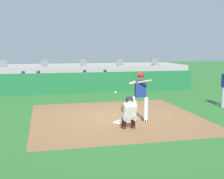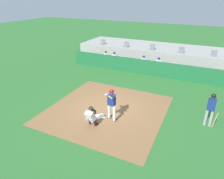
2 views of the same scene
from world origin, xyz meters
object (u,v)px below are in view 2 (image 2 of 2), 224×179
Objects in this scene: dugout_player_0 at (105,58)px; dugout_player_3 at (158,65)px; batter_at_plate at (111,103)px; dugout_player_2 at (143,63)px; stadium_seat_1 at (126,45)px; stadium_seat_3 at (181,51)px; stadium_seat_0 at (103,43)px; dugout_player_1 at (114,59)px; catcher_crouched at (91,115)px; stadium_seat_2 at (152,48)px; stadium_seat_4 at (214,55)px; on_deck_batter at (211,108)px; home_plate at (100,116)px.

dugout_player_0 is 1.00× the size of dugout_player_3.
dugout_player_2 is at bearing 96.13° from batter_at_plate.
stadium_seat_1 is (-3.72, 2.03, 0.86)m from dugout_player_3.
dugout_player_0 is 2.71× the size of stadium_seat_3.
stadium_seat_0 is 1.00× the size of stadium_seat_1.
dugout_player_1 is 6.01m from stadium_seat_3.
catcher_crouched is at bearing -96.95° from dugout_player_3.
stadium_seat_0 is 2.60m from stadium_seat_1.
stadium_seat_2 is 5.20m from stadium_seat_4.
dugout_player_3 is 2.48m from stadium_seat_2.
dugout_player_2 is at bearing 0.00° from dugout_player_0.
catcher_crouched is 1.55× the size of dugout_player_2.
dugout_player_3 is at bearing 83.05° from catcher_crouched.
stadium_seat_4 is at bearing 0.00° from stadium_seat_2.
on_deck_batter is at bearing -47.28° from stadium_seat_1.
stadium_seat_3 is at bearing 53.92° from dugout_player_3.
dugout_player_0 is 4.46m from stadium_seat_2.
stadium_seat_1 is at bearing 0.00° from stadium_seat_0.
dugout_player_0 is at bearing 180.00° from dugout_player_2.
catcher_crouched is at bearing -66.81° from dugout_player_0.
stadium_seat_2 reaches higher than dugout_player_3.
dugout_player_0 is 2.71× the size of stadium_seat_0.
catcher_crouched is 12.29m from stadium_seat_0.
batter_at_plate is 1.39× the size of dugout_player_3.
stadium_seat_3 reaches higher than on_deck_batter.
stadium_seat_3 is at bearing 76.87° from catcher_crouched.
batter_at_plate reaches higher than catcher_crouched.
stadium_seat_2 is at bearing 0.00° from stadium_seat_0.
stadium_seat_0 is (-5.01, 2.03, 0.86)m from dugout_player_2.
stadium_seat_0 is (-10.50, 8.55, 0.51)m from on_deck_batter.
batter_at_plate is 11.79m from stadium_seat_0.
dugout_player_0 is at bearing -167.36° from stadium_seat_4.
stadium_seat_3 is (-2.70, 8.55, 0.51)m from on_deck_batter.
dugout_player_0 is (-9.17, 6.52, -0.35)m from on_deck_batter.
stadium_seat_1 is 7.80m from stadium_seat_4.
stadium_seat_0 and stadium_seat_1 have the same top height.
on_deck_batter reaches higher than catcher_crouched.
stadium_seat_0 is at bearing 137.42° from dugout_player_1.
dugout_player_1 is 1.00× the size of dugout_player_2.
dugout_player_2 is at bearing 91.31° from home_plate.
stadium_seat_3 is at bearing 0.00° from stadium_seat_1.
catcher_crouched is at bearing -127.02° from batter_at_plate.
dugout_player_0 is 0.89m from dugout_player_1.
stadium_seat_1 is 1.00× the size of stadium_seat_4.
catcher_crouched is 4.20× the size of stadium_seat_3.
catcher_crouched is at bearing -103.13° from stadium_seat_3.
dugout_player_3 is 4.64m from stadium_seat_4.
dugout_player_1 is at bearing -159.98° from stadium_seat_3.
stadium_seat_2 is (2.99, 2.03, 0.86)m from dugout_player_1.
on_deck_batter is 3.72× the size of stadium_seat_1.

